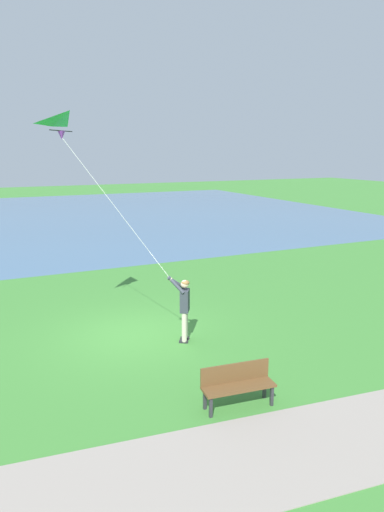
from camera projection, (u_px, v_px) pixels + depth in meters
ground_plane at (135, 335)px, 13.25m from camera, size 120.00×120.00×0.00m
lake_water at (81, 216)px, 37.65m from camera, size 36.00×44.00×0.01m
walkway_path at (350, 437)px, 8.51m from camera, size 5.81×32.07×0.02m
person_kite_flyer at (184, 305)px, 12.59m from camera, size 0.54×0.62×1.83m
flying_kite at (70, 127)px, 11.90m from camera, size 1.98×2.77×4.23m
park_bench_near_walkway at (237, 382)px, 9.46m from camera, size 0.60×1.54×0.88m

